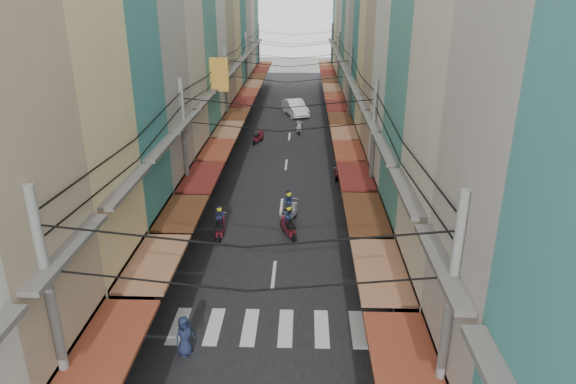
% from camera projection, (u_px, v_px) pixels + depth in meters
% --- Properties ---
extents(ground, '(160.00, 160.00, 0.00)m').
position_uv_depth(ground, '(276.00, 254.00, 25.59)').
color(ground, slate).
rests_on(ground, ground).
extents(road, '(10.00, 80.00, 0.02)m').
position_uv_depth(road, '(289.00, 143.00, 44.17)').
color(road, black).
rests_on(road, ground).
extents(sidewalk_left, '(3.00, 80.00, 0.06)m').
position_uv_depth(sidewalk_left, '(214.00, 142.00, 44.36)').
color(sidewalk_left, gray).
rests_on(sidewalk_left, ground).
extents(sidewalk_right, '(3.00, 80.00, 0.06)m').
position_uv_depth(sidewalk_right, '(364.00, 143.00, 43.97)').
color(sidewalk_right, gray).
rests_on(sidewalk_right, ground).
extents(crosswalk, '(7.55, 2.40, 0.01)m').
position_uv_depth(crosswalk, '(268.00, 327.00, 20.00)').
color(crosswalk, silver).
rests_on(crosswalk, ground).
extents(building_row_left, '(7.80, 67.67, 23.70)m').
position_uv_depth(building_row_left, '(180.00, 26.00, 37.63)').
color(building_row_left, silver).
rests_on(building_row_left, ground).
extents(building_row_right, '(7.80, 68.98, 22.59)m').
position_uv_depth(building_row_right, '(396.00, 32.00, 37.17)').
color(building_row_right, teal).
rests_on(building_row_right, ground).
extents(utility_poles, '(10.20, 66.13, 8.20)m').
position_uv_depth(utility_poles, '(287.00, 74.00, 37.12)').
color(utility_poles, slate).
rests_on(utility_poles, ground).
extents(white_car, '(6.05, 3.87, 1.99)m').
position_uv_depth(white_car, '(295.00, 115.00, 53.92)').
color(white_car, white).
rests_on(white_car, ground).
extents(bicycle, '(1.68, 0.83, 1.11)m').
position_uv_depth(bicycle, '(416.00, 231.00, 28.01)').
color(bicycle, black).
rests_on(bicycle, ground).
extents(moving_scooters, '(7.27, 23.40, 1.92)m').
position_uv_depth(moving_scooters, '(277.00, 188.00, 32.52)').
color(moving_scooters, black).
rests_on(moving_scooters, ground).
extents(parked_scooters, '(13.23, 11.86, 1.00)m').
position_uv_depth(parked_scooters, '(379.00, 299.00, 21.01)').
color(parked_scooters, black).
rests_on(parked_scooters, ground).
extents(pedestrians, '(12.55, 20.67, 2.22)m').
position_uv_depth(pedestrians, '(212.00, 226.00, 26.25)').
color(pedestrians, black).
rests_on(pedestrians, ground).
extents(market_umbrella, '(2.32, 2.32, 2.45)m').
position_uv_depth(market_umbrella, '(426.00, 253.00, 21.15)').
color(market_umbrella, '#B2B2B7').
rests_on(market_umbrella, ground).
extents(traffic_sign, '(0.10, 0.63, 2.89)m').
position_uv_depth(traffic_sign, '(396.00, 285.00, 18.98)').
color(traffic_sign, slate).
rests_on(traffic_sign, ground).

